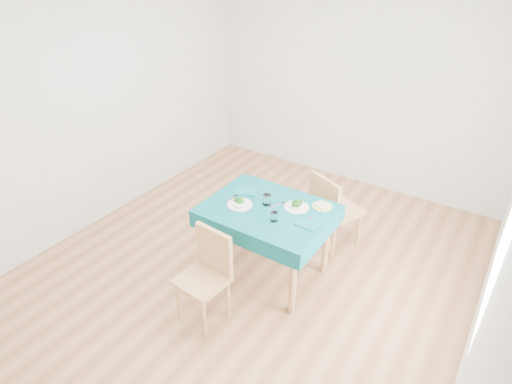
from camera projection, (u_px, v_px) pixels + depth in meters
The scene contains 16 objects.
room_shell at pixel (256, 143), 3.70m from camera, with size 4.02×4.52×2.73m.
table at pixel (267, 242), 4.08m from camera, with size 1.13×0.86×0.76m, color #074B53.
chair_near at pixel (202, 277), 3.52m from camera, with size 0.37×0.41×0.93m, color tan.
chair_far at pixel (338, 200), 4.43m from camera, with size 0.43×0.47×1.08m, color tan.
bowl_near at pixel (240, 202), 3.91m from camera, with size 0.23×0.23×0.07m, color white, non-canonical shape.
bowl_far at pixel (297, 204), 3.88m from camera, with size 0.23×0.23×0.07m, color white, non-canonical shape.
fork_near at pixel (231, 199), 4.01m from camera, with size 0.02×0.18×0.00m, color silver.
knife_near at pixel (248, 208), 3.89m from camera, with size 0.01×0.19×0.00m, color silver.
fork_far at pixel (276, 205), 3.92m from camera, with size 0.02×0.18×0.00m, color silver.
knife_far at pixel (307, 222), 3.69m from camera, with size 0.02×0.23×0.00m, color silver.
napkin_near at pixel (246, 192), 4.13m from camera, with size 0.21×0.15×0.01m, color #0A545B.
napkin_far at pixel (307, 224), 3.65m from camera, with size 0.19×0.13×0.01m, color #0A545B.
tumbler_center at pixel (267, 200), 3.92m from camera, with size 0.08×0.08×0.10m, color white.
tumbler_side at pixel (274, 217), 3.69m from camera, with size 0.07×0.07×0.09m, color white.
side_plate at pixel (322, 206), 3.91m from camera, with size 0.18×0.18×0.01m, color #B5BC5C.
bread_slice at pixel (322, 205), 3.90m from camera, with size 0.11×0.11×0.02m, color beige.
Camera 1 is at (1.88, -2.84, 2.85)m, focal length 30.00 mm.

